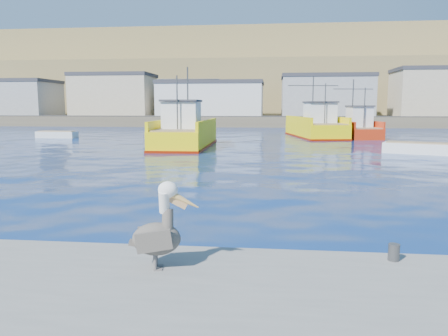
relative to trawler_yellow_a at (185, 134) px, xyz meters
name	(u,v)px	position (x,y,z in m)	size (l,w,h in m)	color
ground	(239,230)	(6.17, -23.63, -1.05)	(260.00, 260.00, 0.00)	navy
dock_bollards	(258,248)	(6.77, -27.03, -0.40)	(36.20, 0.20, 0.30)	#4C4C4C
far_shore	(270,85)	(6.18, 85.57, 7.93)	(200.00, 81.00, 24.00)	brown
trawler_yellow_a	(185,134)	(0.00, 0.00, 0.00)	(5.24, 11.53, 6.54)	yellow
trawler_yellow_b	(316,127)	(11.59, 12.59, 0.01)	(6.00, 12.16, 6.56)	yellow
boat_orange	(355,128)	(15.64, 12.08, -0.02)	(4.51, 8.60, 6.06)	red
skiff_mid	(418,149)	(16.98, -3.58, -0.74)	(4.72, 3.16, 0.97)	silver
skiff_extra	(57,135)	(-15.20, 8.35, -0.76)	(4.15, 1.62, 0.89)	silver
pelican	(159,232)	(5.14, -27.84, 0.09)	(1.21, 0.62, 1.49)	#595451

